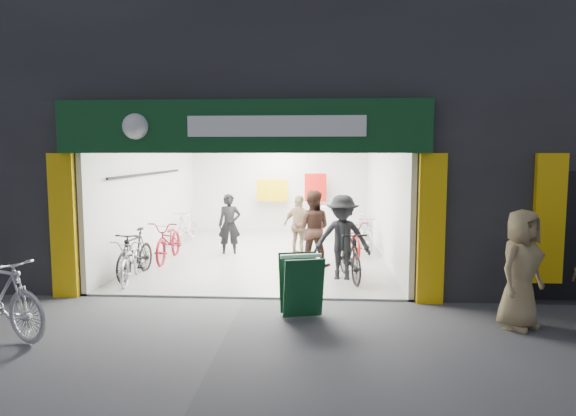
# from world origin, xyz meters

# --- Properties ---
(ground) EXTENTS (60.00, 60.00, 0.00)m
(ground) POSITION_xyz_m (0.00, 0.00, 0.00)
(ground) COLOR #56565B
(ground) RESTS_ON ground
(building) EXTENTS (17.00, 10.27, 8.00)m
(building) POSITION_xyz_m (0.91, 4.99, 4.31)
(building) COLOR #232326
(building) RESTS_ON ground
(bike_left_front) EXTENTS (0.84, 1.80, 0.91)m
(bike_left_front) POSITION_xyz_m (-2.45, 1.10, 0.45)
(bike_left_front) COLOR #AAAAAE
(bike_left_front) RESTS_ON ground
(bike_left_midfront) EXTENTS (0.62, 1.74, 1.03)m
(bike_left_midfront) POSITION_xyz_m (-2.50, 1.41, 0.51)
(bike_left_midfront) COLOR black
(bike_left_midfront) RESTS_ON ground
(bike_left_midback) EXTENTS (0.70, 1.92, 1.00)m
(bike_left_midback) POSITION_xyz_m (-2.27, 3.07, 0.50)
(bike_left_midback) COLOR maroon
(bike_left_midback) RESTS_ON ground
(bike_left_back) EXTENTS (0.70, 1.70, 0.99)m
(bike_left_back) POSITION_xyz_m (-2.47, 5.48, 0.50)
(bike_left_back) COLOR silver
(bike_left_back) RESTS_ON ground
(bike_right_front) EXTENTS (0.82, 1.85, 1.08)m
(bike_right_front) POSITION_xyz_m (1.95, 1.46, 0.54)
(bike_right_front) COLOR black
(bike_right_front) RESTS_ON ground
(bike_right_mid) EXTENTS (0.91, 1.85, 0.93)m
(bike_right_mid) POSITION_xyz_m (2.15, 4.00, 0.46)
(bike_right_mid) COLOR maroon
(bike_right_mid) RESTS_ON ground
(bike_right_back) EXTENTS (0.72, 1.73, 1.01)m
(bike_right_back) POSITION_xyz_m (2.50, 4.50, 0.50)
(bike_right_back) COLOR #B7B7BC
(bike_right_back) RESTS_ON ground
(customer_a) EXTENTS (0.63, 0.47, 1.57)m
(customer_a) POSITION_xyz_m (-0.96, 3.94, 0.78)
(customer_a) COLOR black
(customer_a) RESTS_ON ground
(customer_b) EXTENTS (0.93, 0.76, 1.76)m
(customer_b) POSITION_xyz_m (1.17, 2.70, 0.88)
(customer_b) COLOR #351F18
(customer_b) RESTS_ON ground
(customer_c) EXTENTS (1.21, 0.79, 1.76)m
(customer_c) POSITION_xyz_m (1.80, 1.43, 0.88)
(customer_c) COLOR black
(customer_c) RESTS_ON ground
(customer_d) EXTENTS (0.97, 0.77, 1.54)m
(customer_d) POSITION_xyz_m (0.83, 3.98, 0.77)
(customer_d) COLOR #8D7152
(customer_d) RESTS_ON ground
(pedestrian_near) EXTENTS (1.03, 0.99, 1.78)m
(pedestrian_near) POSITION_xyz_m (4.31, -1.26, 0.89)
(pedestrian_near) COLOR #927D55
(pedestrian_near) RESTS_ON ground
(sandwich_board) EXTENTS (0.77, 0.78, 0.97)m
(sandwich_board) POSITION_xyz_m (1.05, -0.92, 0.54)
(sandwich_board) COLOR #104020
(sandwich_board) RESTS_ON ground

